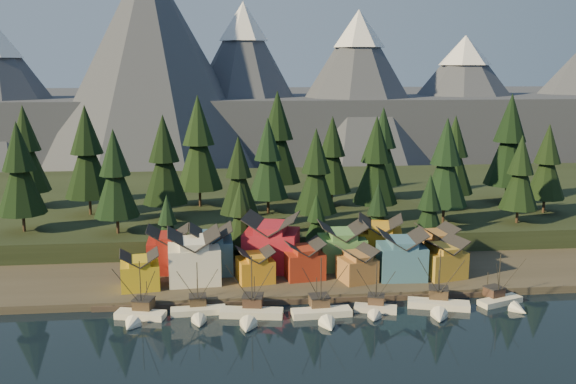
{
  "coord_description": "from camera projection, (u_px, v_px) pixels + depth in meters",
  "views": [
    {
      "loc": [
        -15.88,
        -98.38,
        44.08
      ],
      "look_at": [
        -2.46,
        30.0,
        18.48
      ],
      "focal_mm": 40.0,
      "sensor_mm": 36.0,
      "label": 1
    }
  ],
  "objects": [
    {
      "name": "tree_hill_15",
      "position": [
        278.0,
        141.0,
        181.69
      ],
      "size": [
        13.37,
        13.37,
        31.15
      ],
      "color": "#332319",
      "rests_on": "hillside"
    },
    {
      "name": "tree_hill_6",
      "position": [
        268.0,
        161.0,
        165.34
      ],
      "size": [
        10.75,
        10.75,
        25.05
      ],
      "color": "#332319",
      "rests_on": "hillside"
    },
    {
      "name": "house_front_6",
      "position": [
        443.0,
        257.0,
        130.69
      ],
      "size": [
        9.58,
        9.26,
        7.96
      ],
      "rotation": [
        0.0,
        0.0,
        0.25
      ],
      "color": "#A7822B",
      "rests_on": "shore_strip"
    },
    {
      "name": "house_back_3",
      "position": [
        342.0,
        244.0,
        136.29
      ],
      "size": [
        9.6,
        8.54,
        9.76
      ],
      "rotation": [
        0.0,
        0.0,
        -0.0
      ],
      "color": "#508849",
      "rests_on": "shore_strip"
    },
    {
      "name": "tree_hill_11",
      "position": [
        446.0,
        166.0,
        154.91
      ],
      "size": [
        11.11,
        11.11,
        25.87
      ],
      "color": "#332319",
      "rests_on": "hillside"
    },
    {
      "name": "boat_4",
      "position": [
        375.0,
        303.0,
        115.63
      ],
      "size": [
        8.32,
        8.83,
        10.04
      ],
      "rotation": [
        0.0,
        0.0,
        -0.29
      ],
      "color": "silver",
      "rests_on": "ground"
    },
    {
      "name": "house_front_5",
      "position": [
        402.0,
        253.0,
        129.97
      ],
      "size": [
        9.75,
        8.97,
        9.7
      ],
      "rotation": [
        0.0,
        0.0,
        -0.06
      ],
      "color": "#386684",
      "rests_on": "shore_strip"
    },
    {
      "name": "tree_hill_10",
      "position": [
        383.0,
        149.0,
        183.29
      ],
      "size": [
        11.39,
        11.39,
        26.53
      ],
      "color": "#332319",
      "rests_on": "hillside"
    },
    {
      "name": "tree_hill_1",
      "position": [
        87.0,
        155.0,
        163.23
      ],
      "size": [
        12.18,
        12.18,
        28.38
      ],
      "color": "#332319",
      "rests_on": "hillside"
    },
    {
      "name": "house_back_1",
      "position": [
        211.0,
        248.0,
        133.34
      ],
      "size": [
        9.0,
        9.11,
        9.8
      ],
      "rotation": [
        0.0,
        0.0,
        0.03
      ],
      "color": "#345B7B",
      "rests_on": "shore_strip"
    },
    {
      "name": "tree_hill_5",
      "position": [
        239.0,
        178.0,
        150.22
      ],
      "size": [
        9.45,
        9.45,
        22.02
      ],
      "color": "#332319",
      "rests_on": "hillside"
    },
    {
      "name": "tree_shore_4",
      "position": [
        429.0,
        210.0,
        146.1
      ],
      "size": [
        7.92,
        7.92,
        18.45
      ],
      "color": "#332319",
      "rests_on": "shore_strip"
    },
    {
      "name": "mountain_ridge",
      "position": [
        245.0,
        103.0,
        309.05
      ],
      "size": [
        560.0,
        190.0,
        90.0
      ],
      "color": "#474B5B",
      "rests_on": "ground"
    },
    {
      "name": "tree_hill_3",
      "position": [
        164.0,
        163.0,
        157.67
      ],
      "size": [
        11.34,
        11.34,
        26.41
      ],
      "color": "#332319",
      "rests_on": "hillside"
    },
    {
      "name": "boat_6",
      "position": [
        505.0,
        295.0,
        119.25
      ],
      "size": [
        9.54,
        9.99,
        10.64
      ],
      "rotation": [
        0.0,
        0.0,
        0.36
      ],
      "color": "silver",
      "rests_on": "ground"
    },
    {
      "name": "house_front_1",
      "position": [
        194.0,
        255.0,
        127.68
      ],
      "size": [
        10.82,
        10.45,
        10.42
      ],
      "rotation": [
        0.0,
        0.0,
        0.08
      ],
      "color": "silver",
      "rests_on": "shore_strip"
    },
    {
      "name": "tree_shore_1",
      "position": [
        240.0,
        217.0,
        141.8
      ],
      "size": [
        7.57,
        7.57,
        17.64
      ],
      "color": "#332319",
      "rests_on": "shore_strip"
    },
    {
      "name": "tree_shore_0",
      "position": [
        168.0,
        225.0,
        140.45
      ],
      "size": [
        6.44,
        6.44,
        15.01
      ],
      "color": "#332319",
      "rests_on": "shore_strip"
    },
    {
      "name": "tree_hill_8",
      "position": [
        332.0,
        157.0,
        174.04
      ],
      "size": [
        10.62,
        10.62,
        24.74
      ],
      "color": "#332319",
      "rests_on": "hillside"
    },
    {
      "name": "house_back_0",
      "position": [
        169.0,
        248.0,
        134.28
      ],
      "size": [
        8.78,
        8.45,
        9.34
      ],
      "rotation": [
        0.0,
        0.0,
        0.03
      ],
      "color": "maroon",
      "rests_on": "shore_strip"
    },
    {
      "name": "tree_hill_0",
      "position": [
        20.0,
        172.0,
        146.68
      ],
      "size": [
        11.04,
        11.04,
        25.72
      ],
      "color": "#332319",
      "rests_on": "hillside"
    },
    {
      "name": "tree_hill_16",
      "position": [
        26.0,
        152.0,
        171.2
      ],
      "size": [
        11.96,
        11.96,
        27.86
      ],
      "color": "#332319",
      "rests_on": "hillside"
    },
    {
      "name": "tree_hill_12",
      "position": [
        454.0,
        158.0,
        171.41
      ],
      "size": [
        10.78,
        10.78,
        25.11
      ],
      "color": "#332319",
      "rests_on": "hillside"
    },
    {
      "name": "house_back_4",
      "position": [
        380.0,
        239.0,
        140.13
      ],
      "size": [
        11.07,
        10.79,
        10.15
      ],
      "rotation": [
        0.0,
        0.0,
        -0.22
      ],
      "color": "orange",
      "rests_on": "shore_strip"
    },
    {
      "name": "tree_hill_4",
      "position": [
        199.0,
        146.0,
        172.7
      ],
      "size": [
        13.04,
        13.04,
        30.39
      ],
      "color": "#332319",
      "rests_on": "hillside"
    },
    {
      "name": "ground",
      "position": [
        322.0,
        336.0,
        106.17
      ],
      "size": [
        500.0,
        500.0,
        0.0
      ],
      "primitive_type": "plane",
      "color": "black",
      "rests_on": "ground"
    },
    {
      "name": "boat_5",
      "position": [
        439.0,
        299.0,
        116.97
      ],
      "size": [
        11.94,
        12.44,
        12.06
      ],
      "rotation": [
        0.0,
        0.0,
        -0.3
      ],
      "color": "silver",
      "rests_on": "ground"
    },
    {
      "name": "boat_0",
      "position": [
        138.0,
        308.0,
        112.4
      ],
      "size": [
        9.49,
        10.07,
        11.47
      ],
      "rotation": [
        0.0,
        0.0,
        -0.25
      ],
      "color": "white",
      "rests_on": "ground"
    },
    {
      "name": "house_back_5",
      "position": [
        437.0,
        244.0,
        139.07
      ],
      "size": [
        8.32,
        8.4,
        8.46
      ],
      "rotation": [
        0.0,
        0.0,
        0.11
      ],
      "color": "olive",
      "rests_on": "shore_strip"
    },
    {
      "name": "tree_hill_13",
      "position": [
        520.0,
        175.0,
        155.23
      ],
      "size": [
        9.34,
        9.34,
        21.75
      ],
      "color": "#332319",
      "rests_on": "hillside"
    },
    {
      "name": "hillside",
      "position": [
        275.0,
        204.0,
        193.39
      ],
      "size": [
        420.0,
        100.0,
        6.0
      ],
      "primitive_type": "cube",
      "color": "black",
      "rests_on": "ground"
    },
    {
      "name": "tree_hill_9",
      "position": [
        376.0,
        164.0,
        158.14
      ],
      "size": [
        11.17,
        11.17,
        26.01
      ],
      "color": "#332319",
      "rests_on": "hillside"
    },
    {
      "name": "shore_strip",
      "position": [
        294.0,
        260.0,
        145.05
      ],
      "size": [
        400.0,
        50.0,
        1.5
      ],
      "primitive_type": "cube",
      "color": "#373328",
      "rests_on": "ground"
    },
    {
      "name": "boat_2",
      "position": [
        251.0,
        307.0,
        112.85
      ],
      "size": [
        11.84,
        12.57,
        12.22
      ],
      "rotation": [
        0.0,
        0.0,
        -0.17
      ],
      "color": "beige",
      "rests_on": "ground"
    },
    {
      "name": "tree_hill_2",
      "position": [
        115.0,
        177.0,
        145.18
      ],
      "size": [
        10.39,
        10.39,
        24.21
      ],
      "color": "#332319",
      "rests_on": "hillside"
    },
    {
      "name": "house_front_2",
      "position": [
        255.0,
        264.0,
        128.14
      ],
      "size": [
        7.94,
        7.99,
        6.72
      ],
      "rotation": [
        0.0,
        0.0,
        0.17
      ],
      "color": "#C3821B",
      "rests_on": "shore_strip"
    },
    {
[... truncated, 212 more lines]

